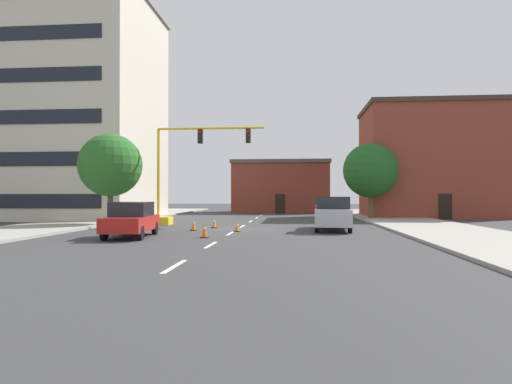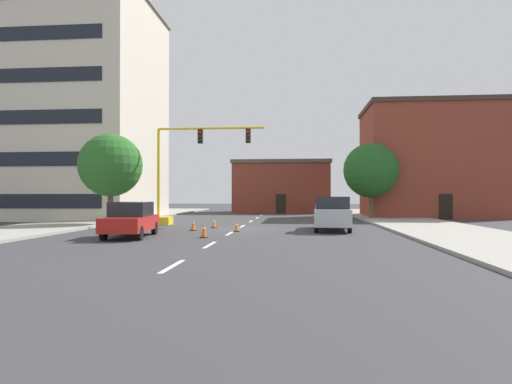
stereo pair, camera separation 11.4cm
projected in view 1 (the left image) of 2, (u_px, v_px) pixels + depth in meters
The scene contains 22 objects.
ground_plane at pixel (237, 229), 26.65m from camera, with size 160.00×160.00×0.00m, color #38383A.
sidewalk_left at pixel (105, 220), 35.68m from camera, with size 6.00×56.00×0.14m, color #9E998E.
sidewalk_right at pixel (406, 221), 33.55m from camera, with size 6.00×56.00×0.14m, color #9E998E.
lane_stripe_seg_0 at pixel (175, 266), 12.70m from camera, with size 0.16×2.40×0.01m, color silver.
lane_stripe_seg_1 at pixel (211, 245), 18.18m from camera, with size 0.16×2.40×0.01m, color silver.
lane_stripe_seg_2 at pixel (230, 233), 23.66m from camera, with size 0.16×2.40×0.01m, color silver.
lane_stripe_seg_3 at pixel (242, 226), 29.14m from camera, with size 0.16×2.40×0.01m, color silver.
lane_stripe_seg_4 at pixel (251, 221), 34.62m from camera, with size 0.16×2.40×0.01m, color silver.
lane_stripe_seg_5 at pixel (257, 218), 40.09m from camera, with size 0.16×2.40×0.01m, color silver.
lane_stripe_seg_6 at pixel (261, 215), 45.57m from camera, with size 0.16×2.40×0.01m, color silver.
building_tall_left at pixel (65, 110), 39.97m from camera, with size 16.08×13.12×19.73m.
building_brick_center at pixel (281, 187), 52.89m from camera, with size 11.46×7.77×6.17m.
building_row_right at pixel (430, 161), 41.49m from camera, with size 12.29×8.83×10.56m.
traffic_signal_gantry at pixel (173, 193), 30.64m from camera, with size 8.39×1.20×6.83m.
tree_right_mid at pixel (370, 170), 37.08m from camera, with size 4.64×4.64×6.51m.
tree_left_near at pixel (110, 165), 29.73m from camera, with size 4.28×4.28×6.27m.
pickup_truck_silver at pixel (333, 214), 25.77m from camera, with size 2.35×5.52×1.99m.
sedan_red_near_left at pixel (132, 219), 21.55m from camera, with size 2.30×4.66×1.74m.
traffic_cone_roadside_a at pixel (204, 231), 21.23m from camera, with size 0.36×0.36×0.72m.
traffic_cone_roadside_b at pixel (214, 223), 27.66m from camera, with size 0.36×0.36×0.63m.
traffic_cone_roadside_c at pixel (193, 225), 25.57m from camera, with size 0.36×0.36×0.70m.
traffic_cone_roadside_d at pixel (237, 227), 24.84m from camera, with size 0.36×0.36×0.59m.
Camera 1 is at (3.49, -26.46, 2.07)m, focal length 30.66 mm.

